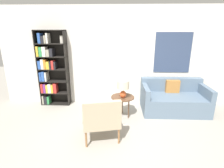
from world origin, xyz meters
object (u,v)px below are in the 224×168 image
at_px(bookshelf, 50,68).
at_px(couch, 173,99).
at_px(armchair, 101,118).
at_px(side_table, 123,99).
at_px(table_lamp, 123,87).

height_order(bookshelf, couch, bookshelf).
height_order(armchair, couch, armchair).
xyz_separation_m(bookshelf, armchair, (1.59, -1.73, -0.56)).
distance_m(bookshelf, side_table, 2.21).
distance_m(bookshelf, couch, 3.46).
relative_size(couch, side_table, 2.91).
height_order(bookshelf, table_lamp, bookshelf).
bearing_deg(bookshelf, table_lamp, -21.15).
bearing_deg(couch, bookshelf, 174.69).
height_order(couch, side_table, couch).
distance_m(bookshelf, table_lamp, 2.18).
height_order(side_table, table_lamp, table_lamp).
distance_m(side_table, table_lamp, 0.33).
height_order(bookshelf, side_table, bookshelf).
relative_size(bookshelf, couch, 1.26).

